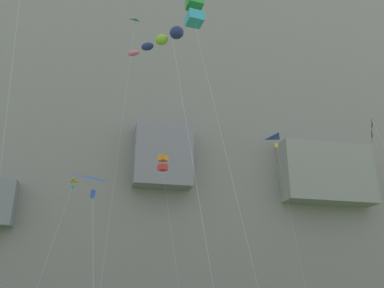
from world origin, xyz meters
The scene contains 9 objects.
cliff_face centered at (0.02, 63.52, 41.94)m, with size 180.00×31.66×84.00m.
kite_delta_near_cliff centered at (-8.55, 16.80, 8.01)m, with size 2.13×4.39×8.33m.
kite_delta_far_right centered at (-11.37, 33.58, 11.83)m, with size 2.81×2.54×12.65m.
kite_delta_upper_right centered at (9.88, 31.13, 17.50)m, with size 1.55×3.47×17.92m.
kite_delta_upper_left centered at (-6.26, 31.45, 28.08)m, with size 2.42×2.95×31.38m.
kite_box_front_field centered at (-2.87, 17.22, 21.73)m, with size 2.92×5.59×22.85m.
kite_banner_mid_right centered at (14.77, 22.63, 15.72)m, with size 4.44×4.65×16.63m.
kite_windsock_high_right centered at (-5.67, 13.19, 16.02)m, with size 4.40×4.10×16.60m.
kite_box_high_center centered at (-3.01, 28.91, 13.99)m, with size 2.40×1.98×14.74m.
Camera 1 is at (-8.42, -5.35, 2.63)m, focal length 37.40 mm.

